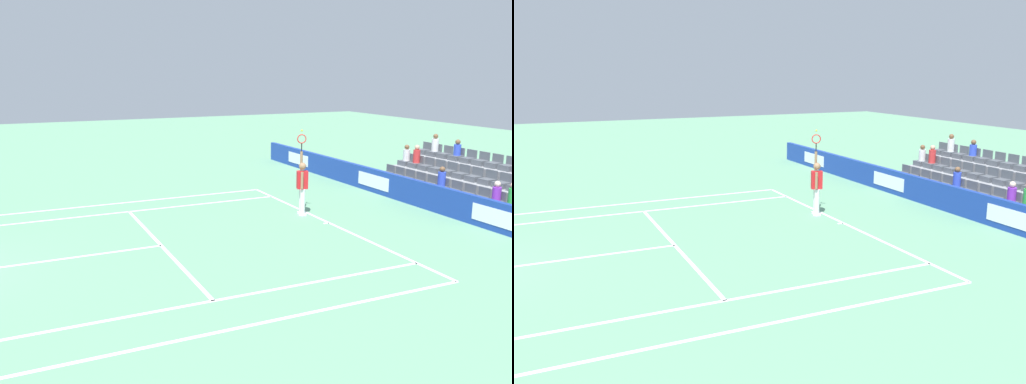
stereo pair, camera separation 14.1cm
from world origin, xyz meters
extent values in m
cube|color=white|center=(0.00, -11.89, 0.00)|extent=(10.97, 0.10, 0.01)
cube|color=white|center=(0.00, -6.40, 0.00)|extent=(8.23, 0.10, 0.01)
cube|color=white|center=(0.00, -3.20, 0.00)|extent=(0.10, 6.40, 0.01)
cube|color=white|center=(4.12, -5.95, 0.00)|extent=(0.10, 11.89, 0.01)
cube|color=white|center=(-4.12, -5.95, 0.00)|extent=(0.10, 11.89, 0.01)
cube|color=white|center=(5.49, -5.95, 0.00)|extent=(0.10, 11.89, 0.01)
cube|color=white|center=(-5.49, -5.95, 0.00)|extent=(0.10, 11.89, 0.01)
cube|color=white|center=(0.00, -11.79, 0.00)|extent=(0.10, 0.20, 0.01)
cube|color=#193899|center=(0.00, -15.96, 0.46)|extent=(24.32, 0.20, 0.93)
cube|color=white|center=(-3.04, -15.85, 0.46)|extent=(1.95, 0.01, 0.52)
cube|color=white|center=(3.04, -15.85, 0.46)|extent=(1.95, 0.01, 0.52)
cube|color=white|center=(9.12, -15.85, 0.46)|extent=(1.95, 0.01, 0.52)
cylinder|color=white|center=(1.16, -11.57, 0.45)|extent=(0.16, 0.16, 0.90)
cylinder|color=white|center=(1.39, -11.65, 0.45)|extent=(0.16, 0.16, 0.90)
cube|color=white|center=(1.16, -11.57, 0.04)|extent=(0.20, 0.28, 0.08)
cube|color=white|center=(1.39, -11.65, 0.04)|extent=(0.20, 0.28, 0.08)
cube|color=red|center=(1.27, -11.61, 1.20)|extent=(0.32, 0.41, 0.60)
sphere|color=#9E7251|center=(1.27, -11.61, 1.66)|extent=(0.24, 0.24, 0.24)
cylinder|color=#9E7251|center=(1.48, -11.68, 1.81)|extent=(0.09, 0.09, 0.62)
cylinder|color=#9E7251|center=(1.08, -11.49, 1.22)|extent=(0.09, 0.09, 0.56)
cylinder|color=black|center=(1.48, -11.68, 2.26)|extent=(0.04, 0.04, 0.28)
torus|color=red|center=(1.48, -11.68, 2.54)|extent=(0.13, 0.30, 0.31)
sphere|color=#D1E533|center=(1.48, -11.68, 2.82)|extent=(0.07, 0.07, 0.07)
cube|color=gray|center=(0.00, -17.04, 0.21)|extent=(8.06, 0.95, 0.42)
cube|color=#545960|center=(-2.48, -17.04, 0.52)|extent=(0.48, 0.44, 0.20)
cube|color=#545960|center=(-1.86, -17.04, 0.52)|extent=(0.48, 0.44, 0.20)
cube|color=#545960|center=(-1.86, -17.24, 0.77)|extent=(0.48, 0.04, 0.30)
cube|color=#545960|center=(-1.24, -17.04, 0.52)|extent=(0.48, 0.44, 0.20)
cube|color=#545960|center=(-1.24, -17.24, 0.77)|extent=(0.48, 0.04, 0.30)
cube|color=#545960|center=(-0.62, -17.04, 0.52)|extent=(0.48, 0.44, 0.20)
cube|color=#545960|center=(-0.62, -17.24, 0.77)|extent=(0.48, 0.04, 0.30)
cube|color=#545960|center=(0.00, -17.04, 0.52)|extent=(0.48, 0.44, 0.20)
cube|color=#545960|center=(0.00, -17.24, 0.77)|extent=(0.48, 0.04, 0.30)
cube|color=#545960|center=(0.62, -17.04, 0.52)|extent=(0.48, 0.44, 0.20)
cube|color=#545960|center=(0.62, -17.24, 0.77)|extent=(0.48, 0.04, 0.30)
cube|color=#545960|center=(1.24, -17.04, 0.52)|extent=(0.48, 0.44, 0.20)
cube|color=#545960|center=(1.24, -17.24, 0.77)|extent=(0.48, 0.04, 0.30)
cube|color=#545960|center=(1.86, -17.04, 0.52)|extent=(0.48, 0.44, 0.20)
cube|color=#545960|center=(1.86, -17.24, 0.77)|extent=(0.48, 0.04, 0.30)
cube|color=#545960|center=(2.48, -17.04, 0.52)|extent=(0.48, 0.44, 0.20)
cube|color=#545960|center=(2.48, -17.24, 0.77)|extent=(0.48, 0.04, 0.30)
cube|color=#545960|center=(3.10, -17.04, 0.52)|extent=(0.48, 0.44, 0.20)
cube|color=#545960|center=(3.10, -17.24, 0.77)|extent=(0.48, 0.04, 0.30)
cube|color=#545960|center=(3.72, -17.04, 0.52)|extent=(0.48, 0.44, 0.20)
cube|color=#545960|center=(3.72, -17.24, 0.77)|extent=(0.48, 0.04, 0.30)
cube|color=gray|center=(0.00, -17.99, 0.42)|extent=(8.06, 0.95, 0.84)
cube|color=#545960|center=(-1.24, -17.99, 0.94)|extent=(0.48, 0.44, 0.20)
cube|color=#545960|center=(-1.24, -18.19, 1.19)|extent=(0.48, 0.04, 0.30)
cube|color=#545960|center=(-0.62, -17.99, 0.94)|extent=(0.48, 0.44, 0.20)
cube|color=#545960|center=(-0.62, -18.19, 1.19)|extent=(0.48, 0.04, 0.30)
cube|color=#545960|center=(0.00, -17.99, 0.94)|extent=(0.48, 0.44, 0.20)
cube|color=#545960|center=(0.00, -18.19, 1.19)|extent=(0.48, 0.04, 0.30)
cube|color=#545960|center=(0.62, -17.99, 0.94)|extent=(0.48, 0.44, 0.20)
cube|color=#545960|center=(0.62, -18.19, 1.19)|extent=(0.48, 0.04, 0.30)
cube|color=#545960|center=(1.24, -17.99, 0.94)|extent=(0.48, 0.44, 0.20)
cube|color=#545960|center=(1.24, -18.19, 1.19)|extent=(0.48, 0.04, 0.30)
cube|color=#545960|center=(1.86, -17.99, 0.94)|extent=(0.48, 0.44, 0.20)
cube|color=#545960|center=(1.86, -18.19, 1.19)|extent=(0.48, 0.04, 0.30)
cube|color=#545960|center=(2.48, -17.99, 0.94)|extent=(0.48, 0.44, 0.20)
cube|color=#545960|center=(2.48, -18.19, 1.19)|extent=(0.48, 0.04, 0.30)
cube|color=#545960|center=(3.10, -17.99, 0.94)|extent=(0.48, 0.44, 0.20)
cube|color=#545960|center=(3.10, -18.19, 1.19)|extent=(0.48, 0.04, 0.30)
cube|color=#545960|center=(3.72, -17.99, 0.94)|extent=(0.48, 0.44, 0.20)
cube|color=#545960|center=(3.72, -18.19, 1.19)|extent=(0.48, 0.04, 0.30)
cube|color=gray|center=(0.00, -18.94, 0.63)|extent=(8.06, 0.95, 1.26)
cube|color=#545960|center=(-0.62, -18.94, 1.36)|extent=(0.48, 0.44, 0.20)
cube|color=#545960|center=(-0.62, -19.14, 1.61)|extent=(0.48, 0.04, 0.30)
cube|color=#545960|center=(0.00, -18.94, 1.36)|extent=(0.48, 0.44, 0.20)
cube|color=#545960|center=(0.00, -19.14, 1.61)|extent=(0.48, 0.04, 0.30)
cube|color=#545960|center=(0.62, -18.94, 1.36)|extent=(0.48, 0.44, 0.20)
cube|color=#545960|center=(0.62, -19.14, 1.61)|extent=(0.48, 0.04, 0.30)
cube|color=#545960|center=(1.24, -18.94, 1.36)|extent=(0.48, 0.44, 0.20)
cube|color=#545960|center=(1.24, -19.14, 1.61)|extent=(0.48, 0.04, 0.30)
cube|color=#545960|center=(1.86, -18.94, 1.36)|extent=(0.48, 0.44, 0.20)
cube|color=#545960|center=(1.86, -19.14, 1.61)|extent=(0.48, 0.04, 0.30)
cube|color=#545960|center=(2.48, -18.94, 1.36)|extent=(0.48, 0.44, 0.20)
cube|color=#545960|center=(2.48, -19.14, 1.61)|extent=(0.48, 0.04, 0.30)
cube|color=#545960|center=(3.10, -18.94, 1.36)|extent=(0.48, 0.44, 0.20)
cube|color=#545960|center=(3.10, -19.14, 1.61)|extent=(0.48, 0.04, 0.30)
cube|color=#545960|center=(3.72, -18.94, 1.36)|extent=(0.48, 0.44, 0.20)
cube|color=#545960|center=(3.72, -19.14, 1.61)|extent=(0.48, 0.04, 0.30)
cylinder|color=white|center=(3.10, -18.99, 1.72)|extent=(0.28, 0.28, 0.53)
sphere|color=brown|center=(3.10, -18.99, 2.09)|extent=(0.20, 0.20, 0.20)
cylinder|color=purple|center=(-1.86, -17.09, 0.84)|extent=(0.28, 0.28, 0.44)
sphere|color=beige|center=(-1.86, -17.09, 1.16)|extent=(0.20, 0.20, 0.20)
cylinder|color=blue|center=(0.62, -17.09, 0.88)|extent=(0.28, 0.28, 0.53)
sphere|color=brown|center=(0.62, -17.09, 1.25)|extent=(0.20, 0.20, 0.20)
cylinder|color=blue|center=(1.86, -18.99, 1.68)|extent=(0.28, 0.28, 0.43)
sphere|color=brown|center=(1.86, -18.99, 1.99)|extent=(0.20, 0.20, 0.20)
cylinder|color=red|center=(3.10, -18.04, 1.31)|extent=(0.28, 0.28, 0.54)
sphere|color=#D3A884|center=(3.10, -18.04, 1.68)|extent=(0.20, 0.20, 0.20)
cylinder|color=white|center=(3.72, -18.04, 1.28)|extent=(0.28, 0.28, 0.47)
sphere|color=brown|center=(3.72, -18.04, 1.61)|extent=(0.20, 0.20, 0.20)
camera|label=1|loc=(-14.30, -2.66, 4.79)|focal=38.45mm
camera|label=2|loc=(-14.36, -2.79, 4.79)|focal=38.45mm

